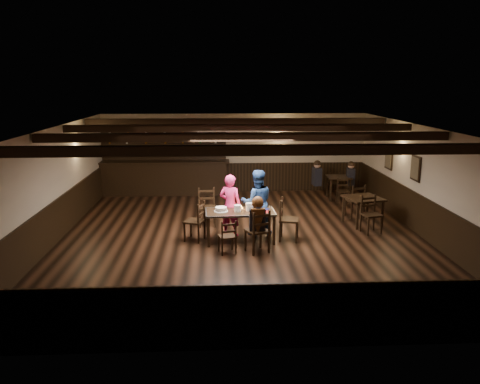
{
  "coord_description": "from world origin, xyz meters",
  "views": [
    {
      "loc": [
        -0.6,
        -11.01,
        3.76
      ],
      "look_at": [
        -0.04,
        0.2,
        1.1
      ],
      "focal_mm": 35.0,
      "sensor_mm": 36.0,
      "label": 1
    }
  ],
  "objects_px": {
    "chair_near_right": "(259,228)",
    "man_blue": "(257,202)",
    "chair_near_left": "(228,234)",
    "cake": "(221,209)",
    "dining_table": "(240,214)",
    "woman_pink": "(230,205)",
    "bar_counter": "(165,173)"
  },
  "relations": [
    {
      "from": "man_blue",
      "to": "bar_counter",
      "type": "height_order",
      "value": "bar_counter"
    },
    {
      "from": "dining_table",
      "to": "woman_pink",
      "type": "xyz_separation_m",
      "value": [
        -0.22,
        0.45,
        0.1
      ]
    },
    {
      "from": "chair_near_right",
      "to": "woman_pink",
      "type": "xyz_separation_m",
      "value": [
        -0.61,
        1.28,
        0.19
      ]
    },
    {
      "from": "man_blue",
      "to": "bar_counter",
      "type": "distance_m",
      "value": 5.29
    },
    {
      "from": "bar_counter",
      "to": "chair_near_left",
      "type": "bearing_deg",
      "value": -71.04
    },
    {
      "from": "dining_table",
      "to": "woman_pink",
      "type": "distance_m",
      "value": 0.51
    },
    {
      "from": "dining_table",
      "to": "woman_pink",
      "type": "relative_size",
      "value": 1.09
    },
    {
      "from": "chair_near_left",
      "to": "woman_pink",
      "type": "xyz_separation_m",
      "value": [
        0.09,
        1.31,
        0.32
      ]
    },
    {
      "from": "dining_table",
      "to": "man_blue",
      "type": "bearing_deg",
      "value": 48.55
    },
    {
      "from": "chair_near_left",
      "to": "man_blue",
      "type": "xyz_separation_m",
      "value": [
        0.75,
        1.36,
        0.37
      ]
    },
    {
      "from": "chair_near_left",
      "to": "man_blue",
      "type": "distance_m",
      "value": 1.6
    },
    {
      "from": "woman_pink",
      "to": "bar_counter",
      "type": "bearing_deg",
      "value": -41.4
    },
    {
      "from": "dining_table",
      "to": "man_blue",
      "type": "relative_size",
      "value": 1.02
    },
    {
      "from": "bar_counter",
      "to": "cake",
      "type": "bearing_deg",
      "value": -69.53
    },
    {
      "from": "chair_near_left",
      "to": "man_blue",
      "type": "bearing_deg",
      "value": 61.03
    },
    {
      "from": "chair_near_left",
      "to": "man_blue",
      "type": "relative_size",
      "value": 0.47
    },
    {
      "from": "woman_pink",
      "to": "cake",
      "type": "xyz_separation_m",
      "value": [
        -0.23,
        -0.46,
        0.02
      ]
    },
    {
      "from": "chair_near_right",
      "to": "man_blue",
      "type": "distance_m",
      "value": 1.36
    },
    {
      "from": "chair_near_right",
      "to": "cake",
      "type": "xyz_separation_m",
      "value": [
        -0.84,
        0.83,
        0.22
      ]
    },
    {
      "from": "chair_near_left",
      "to": "woman_pink",
      "type": "relative_size",
      "value": 0.51
    },
    {
      "from": "dining_table",
      "to": "man_blue",
      "type": "xyz_separation_m",
      "value": [
        0.44,
        0.5,
        0.15
      ]
    },
    {
      "from": "dining_table",
      "to": "chair_near_right",
      "type": "distance_m",
      "value": 0.93
    },
    {
      "from": "bar_counter",
      "to": "woman_pink",
      "type": "bearing_deg",
      "value": -65.21
    },
    {
      "from": "chair_near_left",
      "to": "chair_near_right",
      "type": "relative_size",
      "value": 0.79
    },
    {
      "from": "man_blue",
      "to": "bar_counter",
      "type": "xyz_separation_m",
      "value": [
        -2.77,
        4.51,
        -0.1
      ]
    },
    {
      "from": "woman_pink",
      "to": "cake",
      "type": "relative_size",
      "value": 4.56
    },
    {
      "from": "cake",
      "to": "chair_near_right",
      "type": "bearing_deg",
      "value": -44.56
    },
    {
      "from": "man_blue",
      "to": "chair_near_left",
      "type": "bearing_deg",
      "value": 56.85
    },
    {
      "from": "chair_near_right",
      "to": "woman_pink",
      "type": "bearing_deg",
      "value": 115.25
    },
    {
      "from": "chair_near_right",
      "to": "dining_table",
      "type": "bearing_deg",
      "value": 114.65
    },
    {
      "from": "man_blue",
      "to": "dining_table",
      "type": "bearing_deg",
      "value": 44.37
    },
    {
      "from": "dining_table",
      "to": "bar_counter",
      "type": "distance_m",
      "value": 5.53
    }
  ]
}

